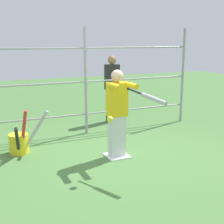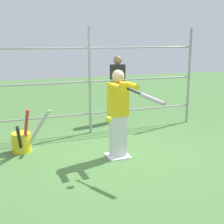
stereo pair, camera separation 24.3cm
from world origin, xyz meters
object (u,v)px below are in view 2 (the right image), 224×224
at_px(softball_in_flight, 108,119).
at_px(batter, 118,111).
at_px(baseball_bat_swinging, 149,98).
at_px(bystander_behind_fence, 118,88).
at_px(bat_bucket, 23,141).

bearing_deg(softball_in_flight, batter, -123.40).
xyz_separation_m(baseball_bat_swinging, softball_in_flight, (0.58, -0.18, -0.32)).
bearing_deg(softball_in_flight, bystander_behind_fence, -115.05).
bearing_deg(softball_in_flight, bat_bucket, -54.13).
relative_size(baseball_bat_swinging, softball_in_flight, 8.12).
bearing_deg(baseball_bat_swinging, softball_in_flight, -17.21).
distance_m(batter, bat_bucket, 1.90).
distance_m(baseball_bat_swinging, softball_in_flight, 0.69).
bearing_deg(bystander_behind_fence, softball_in_flight, 64.95).
distance_m(baseball_bat_swinging, bat_bucket, 2.63).
height_order(batter, softball_in_flight, batter).
distance_m(baseball_bat_swinging, bystander_behind_fence, 3.29).
height_order(baseball_bat_swinging, softball_in_flight, baseball_bat_swinging).
distance_m(softball_in_flight, bystander_behind_fence, 3.30).
bearing_deg(baseball_bat_swinging, batter, -80.82).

